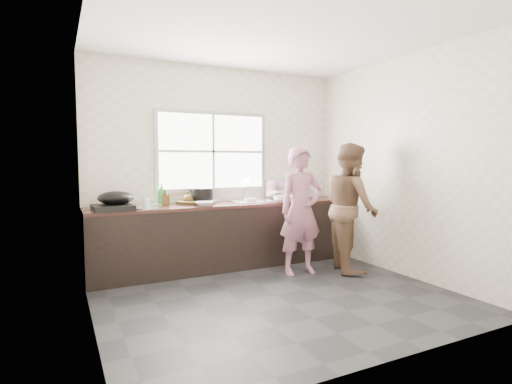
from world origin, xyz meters
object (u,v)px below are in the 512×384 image
bowl_crabs (283,199)px  bottle_brown_short (188,198)px  glass_jar (146,203)px  black_pot (203,196)px  burner (113,208)px  pot_lid_left (147,208)px  bottle_green (162,194)px  pot_lid_right (144,206)px  bowl_mince (204,204)px  cutting_board (192,202)px  dish_rack (277,189)px  bottle_brown_tall (165,198)px  woman (301,215)px  plate_food (159,204)px  wok (116,198)px  person_side (351,207)px  bowl_held (250,200)px

bowl_crabs → bottle_brown_short: (-1.25, 0.31, 0.05)m
glass_jar → bowl_crabs: bearing=-5.8°
black_pot → bottle_brown_short: 0.21m
burner → pot_lid_left: size_ratio=1.57×
bottle_green → pot_lid_right: (-0.23, -0.06, -0.13)m
bowl_mince → bottle_green: 0.57m
bowl_mince → black_pot: black_pot is taller
cutting_board → bottle_brown_short: size_ratio=2.70×
dish_rack → glass_jar: bearing=-156.9°
bowl_mince → bottle_brown_tall: bottle_brown_tall is taller
woman → pot_lid_right: woman is taller
cutting_board → bottle_brown_short: bottle_brown_short is taller
plate_food → wok: (-0.56, -0.25, 0.13)m
person_side → wok: (-2.80, 0.79, 0.17)m
wok → bottle_brown_tall: bearing=14.8°
cutting_board → plate_food: size_ratio=1.91×
plate_food → glass_jar: glass_jar is taller
bottle_green → bottle_brown_short: bottle_green is taller
plate_food → burner: 0.67m
woman → bottle_brown_short: bearing=149.4°
burner → pot_lid_right: size_ratio=1.59×
glass_jar → black_pot: bearing=11.1°
black_pot → dish_rack: 1.20m
bowl_held → glass_jar: glass_jar is taller
person_side → bottle_brown_tall: (-2.18, 0.95, 0.13)m
woman → person_side: bearing=-8.4°
woman → burner: 2.25m
bottle_brown_short → glass_jar: bearing=-167.6°
person_side → bottle_green: (-2.22, 1.00, 0.17)m
bottle_green → bowl_crabs: bearing=-12.1°
glass_jar → bowl_held: bearing=-0.3°
bowl_held → black_pot: size_ratio=0.77×
bowl_crabs → bowl_held: (-0.41, 0.18, 0.00)m
woman → cutting_board: bearing=147.2°
dish_rack → pot_lid_left: (-1.98, -0.37, -0.13)m
woman → plate_food: woman is taller
plate_food → bottle_green: size_ratio=0.80×
bowl_crabs → bowl_held: 0.45m
bottle_brown_short → pot_lid_right: (-0.56, -0.02, -0.07)m
plate_food → bowl_held: bearing=-9.9°
plate_food → pot_lid_right: 0.23m
bowl_held → bottle_brown_tall: (-1.13, 0.12, 0.06)m
woman → glass_jar: woman is taller
black_pot → pot_lid_left: (-0.78, -0.26, -0.09)m
black_pot → wok: 1.14m
bowl_mince → bottle_brown_tall: size_ratio=1.18×
bottle_brown_tall → dish_rack: (1.70, 0.15, 0.04)m
person_side → cutting_board: size_ratio=3.86×
bottle_brown_tall → bowl_mince: bearing=-35.3°
cutting_board → glass_jar: size_ratio=3.88×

